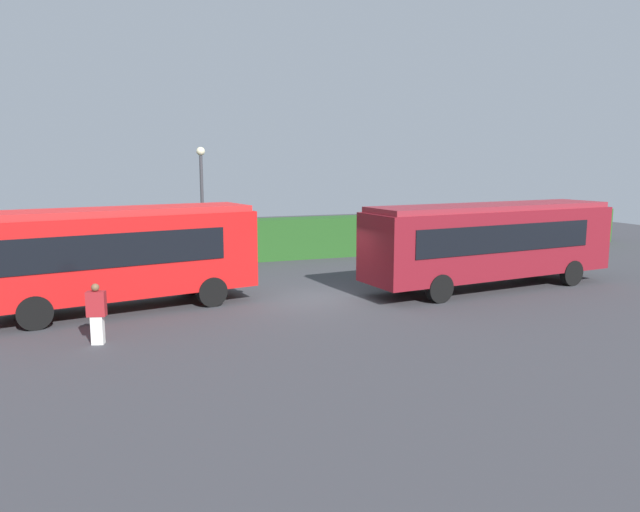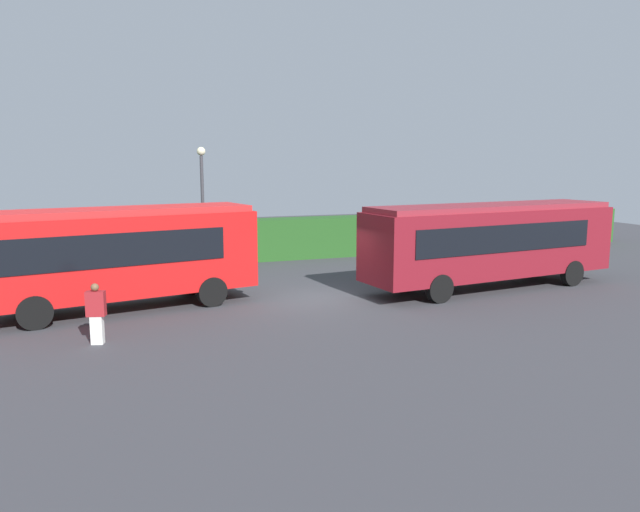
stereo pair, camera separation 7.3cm
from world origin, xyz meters
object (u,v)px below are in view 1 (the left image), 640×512
object	(u,v)px
bus_red	(120,252)
person_left	(97,313)
bus_maroon	(490,240)
person_center	(426,256)
person_right	(484,252)
lamppost	(202,195)
traffic_cone	(515,253)

from	to	relation	value
bus_red	person_left	bearing A→B (deg)	-112.54
bus_maroon	person_left	world-z (taller)	bus_maroon
bus_red	bus_maroon	bearing A→B (deg)	-16.51
bus_maroon	person_center	xyz separation A→B (m)	(-1.31, 2.52, -0.92)
person_left	person_center	bearing A→B (deg)	-53.49
person_center	person_right	size ratio (longest dim) A/B	1.06
bus_red	person_center	size ratio (longest dim) A/B	5.06
person_center	lamppost	xyz separation A→B (m)	(-8.44, 4.26, 2.45)
bus_maroon	person_right	size ratio (longest dim) A/B	6.31
person_left	person_right	world-z (taller)	person_right
person_right	lamppost	bearing A→B (deg)	145.47
bus_red	lamppost	world-z (taller)	lamppost
person_right	traffic_cone	xyz separation A→B (m)	(3.67, 2.48, -0.59)
person_left	lamppost	world-z (taller)	lamppost
person_center	person_right	world-z (taller)	person_center
traffic_cone	lamppost	world-z (taller)	lamppost
person_right	traffic_cone	size ratio (longest dim) A/B	2.81
person_left	person_center	distance (m)	13.68
bus_red	person_left	world-z (taller)	bus_red
person_right	bus_red	bearing A→B (deg)	170.36
person_center	bus_red	bearing A→B (deg)	-92.86
person_center	lamppost	distance (m)	9.77
bus_maroon	person_right	distance (m)	3.54
traffic_cone	lamppost	xyz separation A→B (m)	(-15.22, 1.41, 3.09)
person_left	traffic_cone	distance (m)	21.04
bus_maroon	person_right	world-z (taller)	bus_maroon
bus_maroon	person_center	distance (m)	2.98
bus_maroon	traffic_cone	distance (m)	7.82
traffic_cone	bus_red	bearing A→B (deg)	-167.57
bus_red	traffic_cone	distance (m)	19.31
bus_red	traffic_cone	size ratio (longest dim) A/B	15.02
bus_maroon	traffic_cone	size ratio (longest dim) A/B	17.71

